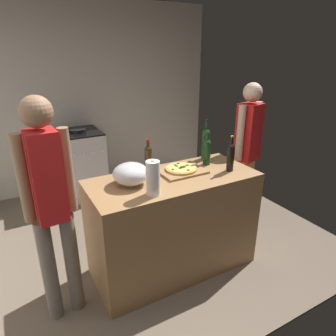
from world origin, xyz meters
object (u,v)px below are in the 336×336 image
object	(u,v)px
pizza	(181,168)
stove	(80,164)
paper_towel_roll	(153,178)
wine_bottle_dark	(148,158)
person_in_stripes	(51,202)
wine_bottle_amber	(206,142)
person_in_red	(247,148)
wine_bottle_green	(207,151)
wine_bottle_clear	(231,156)
mixing_bowl	(131,174)

from	to	relation	value
pizza	stove	distance (m)	2.01
pizza	paper_towel_roll	size ratio (longest dim) A/B	1.04
wine_bottle_dark	person_in_stripes	size ratio (longest dim) A/B	0.18
pizza	person_in_stripes	bearing A→B (deg)	-173.35
paper_towel_roll	stove	world-z (taller)	paper_towel_roll
wine_bottle_amber	person_in_red	world-z (taller)	person_in_red
wine_bottle_green	person_in_red	world-z (taller)	person_in_red
wine_bottle_clear	paper_towel_roll	bearing A→B (deg)	-173.35
mixing_bowl	wine_bottle_dark	size ratio (longest dim) A/B	0.97
stove	wine_bottle_amber	bearing A→B (deg)	-62.55
stove	person_in_red	bearing A→B (deg)	-49.01
paper_towel_roll	wine_bottle_amber	bearing A→B (deg)	30.03
wine_bottle_green	wine_bottle_amber	world-z (taller)	wine_bottle_amber
paper_towel_roll	mixing_bowl	bearing A→B (deg)	105.84
wine_bottle_dark	wine_bottle_clear	distance (m)	0.73
pizza	stove	xyz separation A→B (m)	(-0.49, 1.89, -0.49)
pizza	wine_bottle_amber	distance (m)	0.45
mixing_bowl	wine_bottle_clear	bearing A→B (deg)	-10.26
wine_bottle_green	wine_bottle_clear	xyz separation A→B (m)	(0.09, -0.23, 0.00)
pizza	person_in_stripes	world-z (taller)	person_in_stripes
person_in_stripes	person_in_red	distance (m)	2.12
pizza	person_in_red	size ratio (longest dim) A/B	0.17
wine_bottle_dark	wine_bottle_green	size ratio (longest dim) A/B	0.99
stove	wine_bottle_clear	bearing A→B (deg)	-66.92
mixing_bowl	wine_bottle_green	xyz separation A→B (m)	(0.80, 0.07, 0.05)
mixing_bowl	wine_bottle_amber	world-z (taller)	wine_bottle_amber
person_in_stripes	mixing_bowl	bearing A→B (deg)	9.06
wine_bottle_clear	person_in_red	world-z (taller)	person_in_red
paper_towel_roll	wine_bottle_green	distance (m)	0.80
paper_towel_roll	person_in_red	distance (m)	1.48
paper_towel_roll	wine_bottle_green	xyz separation A→B (m)	(0.73, 0.33, 0.00)
paper_towel_roll	wine_bottle_clear	size ratio (longest dim) A/B	0.83
wine_bottle_green	person_in_red	distance (m)	0.69
paper_towel_roll	wine_bottle_amber	xyz separation A→B (m)	(0.81, 0.47, 0.03)
pizza	paper_towel_roll	xyz separation A→B (m)	(-0.42, -0.29, 0.10)
pizza	wine_bottle_green	size ratio (longest dim) A/B	0.92
mixing_bowl	wine_bottle_dark	bearing A→B (deg)	34.67
wine_bottle_dark	paper_towel_roll	bearing A→B (deg)	-110.96
wine_bottle_clear	person_in_red	distance (m)	0.71
pizza	wine_bottle_green	distance (m)	0.33
wine_bottle_amber	pizza	bearing A→B (deg)	-154.84
mixing_bowl	paper_towel_roll	bearing A→B (deg)	-74.16
wine_bottle_clear	stove	size ratio (longest dim) A/B	0.34
pizza	person_in_stripes	xyz separation A→B (m)	(-1.13, -0.13, 0.01)
wine_bottle_clear	person_in_stripes	distance (m)	1.53
wine_bottle_dark	person_in_stripes	distance (m)	0.91
wine_bottle_amber	person_in_stripes	bearing A→B (deg)	-168.26
pizza	paper_towel_roll	bearing A→B (deg)	-145.81
paper_towel_roll	person_in_red	xyz separation A→B (m)	(1.39, 0.49, -0.12)
mixing_bowl	wine_bottle_dark	distance (m)	0.29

